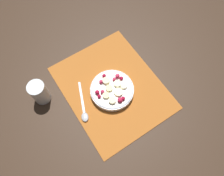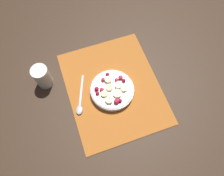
% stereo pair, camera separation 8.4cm
% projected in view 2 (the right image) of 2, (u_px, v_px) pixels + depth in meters
% --- Properties ---
extents(ground_plane, '(3.00, 3.00, 0.00)m').
position_uv_depth(ground_plane, '(113.00, 88.00, 0.89)').
color(ground_plane, '#382619').
extents(placemat, '(0.45, 0.36, 0.01)m').
position_uv_depth(placemat, '(113.00, 88.00, 0.88)').
color(placemat, '#B26023').
rests_on(placemat, ground_plane).
extents(fruit_bowl, '(0.17, 0.17, 0.05)m').
position_uv_depth(fruit_bowl, '(112.00, 90.00, 0.86)').
color(fruit_bowl, silver).
rests_on(fruit_bowl, placemat).
extents(spoon, '(0.16, 0.08, 0.01)m').
position_uv_depth(spoon, '(80.00, 102.00, 0.85)').
color(spoon, '#B2B2B7').
rests_on(spoon, placemat).
extents(drinking_glass, '(0.06, 0.06, 0.10)m').
position_uv_depth(drinking_glass, '(42.00, 77.00, 0.85)').
color(drinking_glass, white).
rests_on(drinking_glass, ground_plane).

